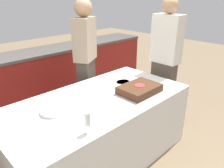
{
  "coord_description": "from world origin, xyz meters",
  "views": [
    {
      "loc": [
        -1.27,
        -1.52,
        1.73
      ],
      "look_at": [
        0.21,
        0.0,
        0.84
      ],
      "focal_mm": 35.0,
      "sensor_mm": 36.0,
      "label": 1
    }
  ],
  "objects": [
    {
      "name": "person_seated_right",
      "position": [
        1.2,
        0.0,
        0.88
      ],
      "size": [
        0.2,
        0.37,
        1.69
      ],
      "rotation": [
        0.0,
        0.0,
        -1.57
      ],
      "color": "#4C4238",
      "rests_on": "ground_plane"
    },
    {
      "name": "plate_stack",
      "position": [
        -0.46,
        0.07,
        0.76
      ],
      "size": [
        0.24,
        0.24,
        0.04
      ],
      "color": "white",
      "rests_on": "dining_table"
    },
    {
      "name": "person_cutting_cake",
      "position": [
        0.42,
        0.71,
        0.89
      ],
      "size": [
        0.4,
        0.35,
        1.67
      ],
      "rotation": [
        0.0,
        0.0,
        -2.61
      ],
      "color": "#4C4238",
      "rests_on": "ground_plane"
    },
    {
      "name": "side_plate_near_cake",
      "position": [
        0.51,
        0.1,
        0.74
      ],
      "size": [
        0.18,
        0.18,
        0.0
      ],
      "color": "white",
      "rests_on": "dining_table"
    },
    {
      "name": "back_counter",
      "position": [
        0.0,
        1.57,
        0.46
      ],
      "size": [
        4.4,
        0.58,
        0.92
      ],
      "color": "maroon",
      "rests_on": "ground_plane"
    },
    {
      "name": "side_plate_right_edge",
      "position": [
        0.51,
        0.14,
        0.74
      ],
      "size": [
        0.18,
        0.18,
        0.0
      ],
      "color": "white",
      "rests_on": "dining_table"
    },
    {
      "name": "ground_plane",
      "position": [
        0.0,
        0.0,
        0.0
      ],
      "size": [
        14.0,
        14.0,
        0.0
      ],
      "primitive_type": "plane",
      "color": "#7A664C"
    },
    {
      "name": "cake",
      "position": [
        0.42,
        -0.21,
        0.78
      ],
      "size": [
        0.47,
        0.35,
        0.09
      ],
      "color": "#B7B2AD",
      "rests_on": "dining_table"
    },
    {
      "name": "wine_glass",
      "position": [
        -0.43,
        -0.39,
        0.86
      ],
      "size": [
        0.06,
        0.06,
        0.18
      ],
      "color": "white",
      "rests_on": "dining_table"
    },
    {
      "name": "dining_table",
      "position": [
        0.0,
        0.0,
        0.37
      ],
      "size": [
        1.96,
        0.98,
        0.74
      ],
      "color": "silver",
      "rests_on": "ground_plane"
    }
  ]
}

